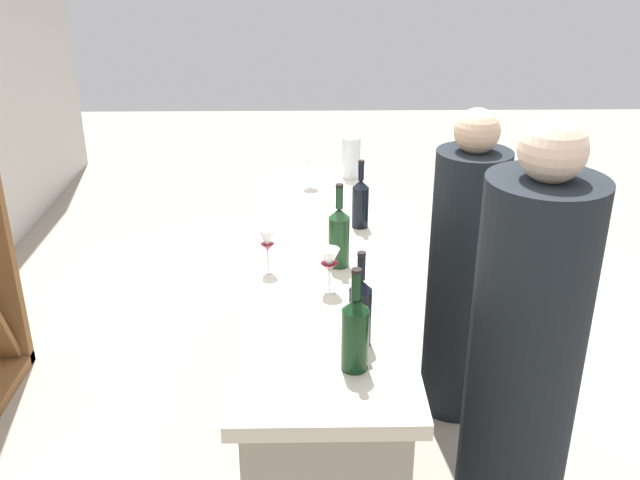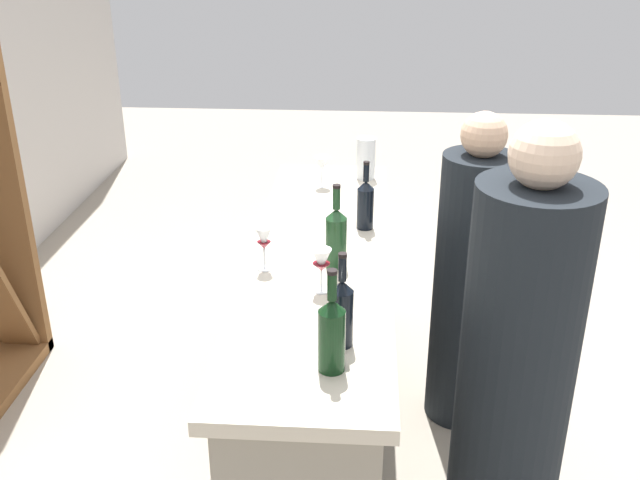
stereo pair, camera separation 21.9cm
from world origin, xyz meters
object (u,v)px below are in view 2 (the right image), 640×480
wine_bottle_second_right_near_black (365,203)px  water_pitcher (366,158)px  wine_glass_near_left (321,262)px  wine_bottle_center_olive_green (336,236)px  wine_bottle_leftmost_dark_green (332,333)px  person_center_guest (470,286)px  wine_glass_near_right (264,241)px  wine_bottle_second_left_near_black (342,311)px  person_left_guest (516,368)px  wine_glass_near_center (322,165)px

wine_bottle_second_right_near_black → water_pitcher: size_ratio=1.42×
wine_glass_near_left → water_pitcher: bearing=-6.9°
wine_bottle_center_olive_green → water_pitcher: size_ratio=1.57×
wine_bottle_leftmost_dark_green → wine_bottle_center_olive_green: bearing=1.5°
water_pitcher → person_center_guest: bearing=-145.1°
wine_glass_near_right → wine_bottle_second_left_near_black: bearing=-148.6°
wine_bottle_center_olive_green → wine_bottle_second_right_near_black: bearing=-15.9°
person_left_guest → wine_glass_near_right: bearing=-35.6°
wine_bottle_leftmost_dark_green → wine_glass_near_left: wine_bottle_leftmost_dark_green is taller
wine_glass_near_center → person_center_guest: person_center_guest is taller
water_pitcher → wine_bottle_leftmost_dark_green: bearing=177.1°
wine_bottle_center_olive_green → person_center_guest: size_ratio=0.23×
wine_glass_near_center → water_pitcher: 0.26m
wine_bottle_second_right_near_black → wine_glass_near_right: 0.57m
wine_bottle_leftmost_dark_green → wine_bottle_second_left_near_black: bearing=-10.0°
wine_bottle_second_left_near_black → water_pitcher: 1.59m
wine_bottle_second_left_near_black → wine_bottle_center_olive_green: bearing=4.4°
wine_glass_near_left → wine_glass_near_center: (1.10, 0.07, -0.00)m
water_pitcher → person_left_guest: person_left_guest is taller
wine_bottle_center_olive_green → person_center_guest: (0.36, -0.58, -0.38)m
wine_glass_near_center → wine_glass_near_right: (-0.94, 0.16, 0.01)m
wine_glass_near_left → wine_glass_near_right: wine_glass_near_right is taller
wine_bottle_second_left_near_black → wine_bottle_second_right_near_black: bearing=-4.0°
wine_bottle_second_left_near_black → water_pitcher: size_ratio=1.50×
wine_glass_near_left → wine_glass_near_center: size_ratio=1.08×
wine_glass_near_left → person_left_guest: person_left_guest is taller
wine_bottle_second_right_near_black → wine_bottle_leftmost_dark_green: bearing=175.2°
wine_glass_near_center → person_left_guest: 1.51m
wine_bottle_second_right_near_black → wine_glass_near_left: 0.61m
wine_glass_near_right → wine_glass_near_left: bearing=-125.5°
wine_bottle_center_olive_green → wine_glass_near_right: bearing=99.5°
wine_bottle_leftmost_dark_green → wine_bottle_second_left_near_black: 0.14m
wine_bottle_second_right_near_black → water_pitcher: bearing=0.2°
wine_bottle_second_left_near_black → person_center_guest: person_center_guest is taller
wine_glass_near_left → wine_glass_near_center: bearing=3.5°
person_left_guest → person_center_guest: person_left_guest is taller
wine_bottle_second_right_near_black → person_left_guest: (-0.76, -0.53, -0.30)m
wine_glass_near_left → wine_glass_near_right: size_ratio=0.97×
wine_bottle_second_left_near_black → wine_bottle_second_right_near_black: size_ratio=1.06×
wine_glass_near_left → wine_glass_near_center: wine_glass_near_left is taller
wine_bottle_leftmost_dark_green → wine_glass_near_center: size_ratio=2.14×
wine_bottle_leftmost_dark_green → wine_bottle_second_left_near_black: wine_bottle_leftmost_dark_green is taller
wine_glass_near_center → wine_bottle_second_left_near_black: bearing=-174.0°
wine_bottle_second_right_near_black → person_left_guest: size_ratio=0.19×
person_left_guest → wine_bottle_second_left_near_black: bearing=1.3°
wine_glass_near_center → person_left_guest: person_left_guest is taller
wine_bottle_second_left_near_black → water_pitcher: bearing=-2.3°
wine_glass_near_left → wine_bottle_second_right_near_black: bearing=-14.4°
wine_bottle_second_left_near_black → wine_bottle_second_right_near_black: wine_bottle_second_left_near_black is taller
wine_bottle_second_left_near_black → person_center_guest: bearing=-30.3°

